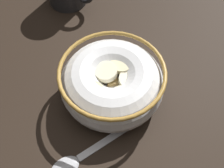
{
  "coord_description": "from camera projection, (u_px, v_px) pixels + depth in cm",
  "views": [
    {
      "loc": [
        13.71,
        -19.56,
        39.18
      ],
      "look_at": [
        0.0,
        0.0,
        3.0
      ],
      "focal_mm": 47.0,
      "sensor_mm": 36.0,
      "label": 1
    }
  ],
  "objects": [
    {
      "name": "ground_plane",
      "position": [
        112.0,
        98.0,
        0.47
      ],
      "size": [
        123.73,
        123.73,
        2.0
      ],
      "primitive_type": "cube",
      "color": "black"
    },
    {
      "name": "spoon",
      "position": [
        79.0,
        158.0,
        0.4
      ],
      "size": [
        7.02,
        14.76,
        0.8
      ],
      "color": "#B7B7BC",
      "rests_on": "ground_plane"
    },
    {
      "name": "cereal_bowl",
      "position": [
        112.0,
        82.0,
        0.43
      ],
      "size": [
        15.44,
        15.44,
        6.33
      ],
      "color": "white",
      "rests_on": "ground_plane"
    }
  ]
}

